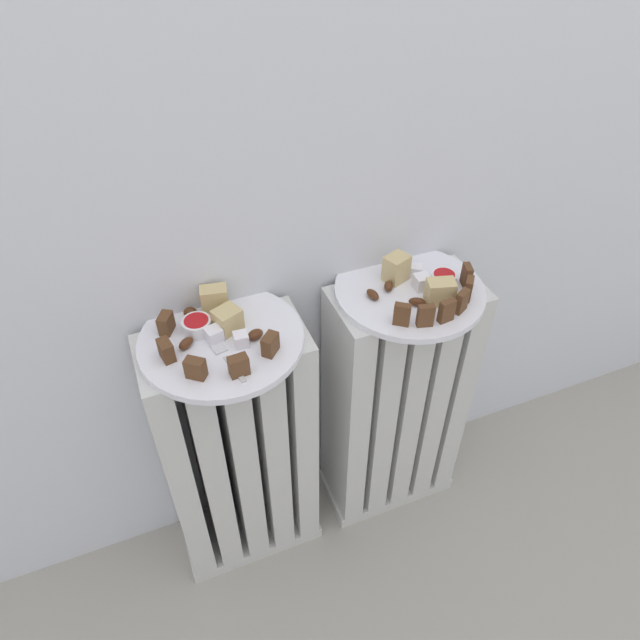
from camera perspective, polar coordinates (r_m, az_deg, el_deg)
ground_plane at (r=1.33m, az=5.07°, el=-27.65°), size 6.00×6.00×0.00m
radiator_left at (r=1.17m, az=-8.05°, el=-13.12°), size 0.29×0.15×0.60m
radiator_right at (r=1.24m, az=7.43°, el=-8.35°), size 0.29×0.15×0.60m
plate_left at (r=0.93m, az=-9.82°, el=-1.94°), size 0.27×0.27×0.01m
plate_right at (r=1.03m, az=8.91°, el=2.93°), size 0.27×0.27×0.01m
dark_cake_slice_left_0 at (r=0.95m, az=-15.14°, el=-0.32°), size 0.03×0.03×0.03m
dark_cake_slice_left_1 at (r=0.90m, az=-15.11°, el=-2.95°), size 0.02×0.03×0.03m
dark_cake_slice_left_2 at (r=0.86m, az=-12.34°, el=-4.74°), size 0.03×0.03×0.03m
dark_cake_slice_left_3 at (r=0.85m, az=-8.13°, el=-4.55°), size 0.03×0.02×0.03m
dark_cake_slice_left_4 at (r=0.88m, az=-4.99°, el=-2.43°), size 0.03×0.03×0.03m
marble_cake_slice_left_0 at (r=0.96m, az=-10.47°, el=1.95°), size 0.05×0.04×0.05m
marble_cake_slice_left_1 at (r=0.93m, az=-9.21°, el=0.00°), size 0.05×0.05×0.04m
turkish_delight_left_0 at (r=0.90m, az=-7.89°, el=-1.94°), size 0.02×0.02×0.02m
turkish_delight_left_1 at (r=0.92m, az=-10.55°, el=-1.47°), size 0.03×0.03×0.02m
medjool_date_left_0 at (r=0.97m, az=-12.84°, el=0.75°), size 0.03×0.02×0.02m
medjool_date_left_1 at (r=0.91m, az=-6.48°, el=-1.45°), size 0.03×0.03×0.02m
medjool_date_left_2 at (r=0.92m, az=-13.24°, el=-2.29°), size 0.03×0.03×0.02m
jam_bowl_left at (r=0.94m, az=-12.19°, el=-0.52°), size 0.05×0.05×0.02m
dark_cake_slice_right_0 at (r=0.93m, az=8.19°, el=0.54°), size 0.03×0.03×0.04m
dark_cake_slice_right_1 at (r=0.94m, az=10.50°, el=0.43°), size 0.03×0.02×0.04m
dark_cake_slice_right_2 at (r=0.95m, az=12.54°, el=0.89°), size 0.03×0.02×0.04m
dark_cake_slice_right_3 at (r=0.98m, az=13.98°, el=1.81°), size 0.03×0.02×0.04m
dark_cake_slice_right_4 at (r=1.01m, az=14.62°, el=3.02°), size 0.03×0.03×0.04m
dark_cake_slice_right_5 at (r=1.04m, az=14.43°, el=4.32°), size 0.02×0.03×0.04m
marble_cake_slice_right_0 at (r=1.02m, az=7.63°, el=5.14°), size 0.05×0.04×0.05m
marble_cake_slice_right_1 at (r=0.99m, az=11.92°, el=2.76°), size 0.05×0.04×0.04m
turkish_delight_right_0 at (r=1.05m, az=9.51°, el=4.89°), size 0.03×0.03×0.02m
turkish_delight_right_1 at (r=1.02m, az=10.13°, el=3.76°), size 0.03×0.03×0.03m
medjool_date_right_0 at (r=1.01m, az=6.86°, el=3.39°), size 0.03×0.03×0.02m
medjool_date_right_1 at (r=0.98m, az=9.69°, el=1.80°), size 0.03×0.03×0.02m
medjool_date_right_2 at (r=0.99m, az=5.29°, el=2.55°), size 0.02×0.03×0.02m
jam_bowl_right at (r=1.04m, az=12.25°, el=4.10°), size 0.05×0.05×0.02m
fork at (r=0.89m, az=-9.24°, el=-3.89°), size 0.03×0.10×0.00m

